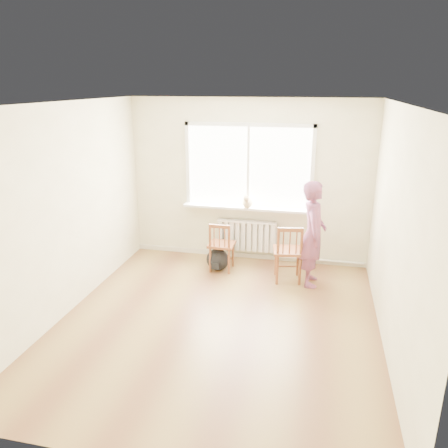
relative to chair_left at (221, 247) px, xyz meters
The scene contains 13 objects.
floor 1.69m from the chair_left, 78.70° to the right, with size 4.50×4.50×0.00m, color olive.
ceiling 2.81m from the chair_left, 78.70° to the right, with size 4.50×4.50×0.00m, color white.
back_wall 1.18m from the chair_left, 63.63° to the left, with size 4.00×0.01×2.70m, color beige.
window 1.43m from the chair_left, 62.72° to the left, with size 2.12×0.05×1.42m.
windowsill 0.81m from the chair_left, 59.14° to the left, with size 2.15×0.22×0.04m, color white.
radiator 0.64m from the chair_left, 59.99° to the left, with size 1.00×0.12×0.55m.
heating_pipe 1.71m from the chair_left, 20.47° to the left, with size 0.04×0.04×1.40m, color silver.
baseboard 0.80m from the chair_left, 63.09° to the left, with size 4.00×0.03×0.08m, color beige.
chair_left is the anchor object (origin of this frame).
chair_right 1.10m from the chair_left, ahead, with size 0.51×0.49×0.91m.
person 1.49m from the chair_left, ahead, with size 0.58×0.38×1.59m, color #C64278.
cat 0.86m from the chair_left, 52.66° to the left, with size 0.17×0.39×0.26m.
backpack 0.24m from the chair_left, behind, with size 0.37×0.28×0.37m, color black.
Camera 1 is at (1.15, -4.76, 2.92)m, focal length 35.00 mm.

